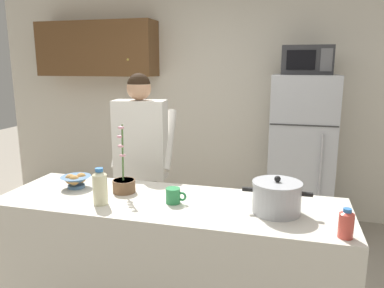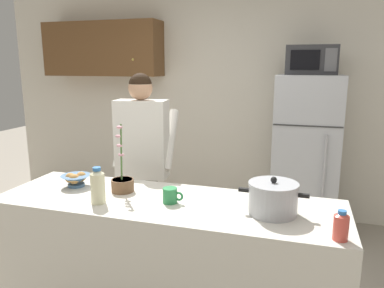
{
  "view_description": "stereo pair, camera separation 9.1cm",
  "coord_description": "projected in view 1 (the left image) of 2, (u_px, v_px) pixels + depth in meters",
  "views": [
    {
      "loc": [
        0.71,
        -2.08,
        1.75
      ],
      "look_at": [
        0.0,
        0.55,
        1.17
      ],
      "focal_mm": 34.69,
      "sensor_mm": 36.0,
      "label": 1
    },
    {
      "loc": [
        0.8,
        -2.05,
        1.75
      ],
      "look_at": [
        0.0,
        0.55,
        1.17
      ],
      "focal_mm": 34.69,
      "sensor_mm": 36.0,
      "label": 2
    }
  ],
  "objects": [
    {
      "name": "bottle_mid_counter",
      "position": [
        346.0,
        223.0,
        1.81
      ],
      "size": [
        0.07,
        0.07,
        0.15
      ],
      "color": "#D84C3F",
      "rests_on": "kitchen_island"
    },
    {
      "name": "coffee_mug",
      "position": [
        174.0,
        196.0,
        2.27
      ],
      "size": [
        0.13,
        0.09,
        0.1
      ],
      "color": "#2D8C4C",
      "rests_on": "kitchen_island"
    },
    {
      "name": "back_wall_unit",
      "position": [
        211.0,
        96.0,
        4.42
      ],
      "size": [
        6.0,
        0.48,
        2.6
      ],
      "color": "silver",
      "rests_on": "ground"
    },
    {
      "name": "kitchen_island",
      "position": [
        170.0,
        267.0,
        2.41
      ],
      "size": [
        2.19,
        0.68,
        0.92
      ],
      "primitive_type": "cube",
      "color": "silver",
      "rests_on": "ground"
    },
    {
      "name": "refrigerator",
      "position": [
        301.0,
        155.0,
        3.87
      ],
      "size": [
        0.64,
        0.68,
        1.66
      ],
      "color": "#B7BABF",
      "rests_on": "ground"
    },
    {
      "name": "person_near_pot",
      "position": [
        141.0,
        149.0,
        3.11
      ],
      "size": [
        0.55,
        0.46,
        1.69
      ],
      "color": "#726656",
      "rests_on": "ground"
    },
    {
      "name": "microwave",
      "position": [
        307.0,
        60.0,
        3.65
      ],
      "size": [
        0.48,
        0.37,
        0.28
      ],
      "color": "#2D2D30",
      "rests_on": "refrigerator"
    },
    {
      "name": "bread_bowl",
      "position": [
        76.0,
        181.0,
        2.56
      ],
      "size": [
        0.21,
        0.21,
        0.1
      ],
      "color": "#4C7299",
      "rests_on": "kitchen_island"
    },
    {
      "name": "bottle_near_edge",
      "position": [
        100.0,
        187.0,
        2.24
      ],
      "size": [
        0.09,
        0.09,
        0.23
      ],
      "color": "beige",
      "rests_on": "kitchen_island"
    },
    {
      "name": "cooking_pot",
      "position": [
        277.0,
        197.0,
        2.12
      ],
      "size": [
        0.39,
        0.28,
        0.22
      ],
      "color": "#ADAFB5",
      "rests_on": "kitchen_island"
    },
    {
      "name": "potted_orchid",
      "position": [
        124.0,
        183.0,
        2.46
      ],
      "size": [
        0.15,
        0.15,
        0.46
      ],
      "color": "brown",
      "rests_on": "kitchen_island"
    }
  ]
}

